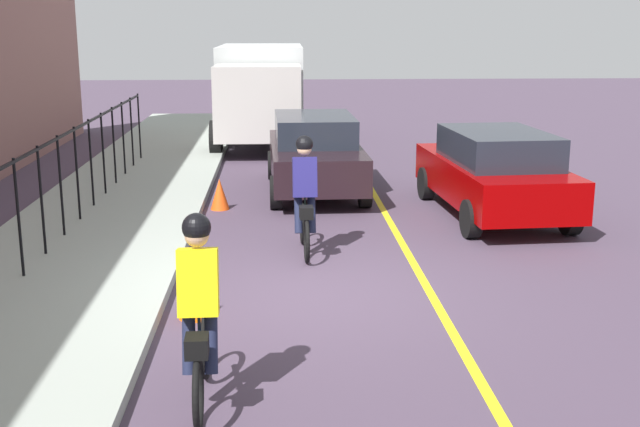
{
  "coord_description": "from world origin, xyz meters",
  "views": [
    {
      "loc": [
        -9.97,
        0.37,
        3.46
      ],
      "look_at": [
        0.3,
        -0.17,
        1.0
      ],
      "focal_mm": 45.02,
      "sensor_mm": 36.0,
      "label": 1
    }
  ],
  "objects_px": {
    "traffic_cone_near": "(220,194)",
    "traffic_cone_far": "(193,294)",
    "cyclist_lead": "(305,196)",
    "cyclist_follow": "(199,312)",
    "patrol_sedan": "(494,172)",
    "parked_sedan_rear": "(315,152)",
    "box_truck_background": "(261,89)"
  },
  "relations": [
    {
      "from": "patrol_sedan",
      "to": "box_truck_background",
      "type": "distance_m",
      "value": 10.43
    },
    {
      "from": "box_truck_background",
      "to": "parked_sedan_rear",
      "type": "bearing_deg",
      "value": 10.46
    },
    {
      "from": "cyclist_lead",
      "to": "cyclist_follow",
      "type": "bearing_deg",
      "value": 165.71
    },
    {
      "from": "traffic_cone_far",
      "to": "box_truck_background",
      "type": "bearing_deg",
      "value": -2.21
    },
    {
      "from": "cyclist_lead",
      "to": "parked_sedan_rear",
      "type": "relative_size",
      "value": 0.41
    },
    {
      "from": "patrol_sedan",
      "to": "traffic_cone_far",
      "type": "bearing_deg",
      "value": 131.33
    },
    {
      "from": "cyclist_lead",
      "to": "patrol_sedan",
      "type": "xyz_separation_m",
      "value": [
        2.31,
        -3.51,
        -0.09
      ]
    },
    {
      "from": "cyclist_lead",
      "to": "traffic_cone_far",
      "type": "bearing_deg",
      "value": 150.22
    },
    {
      "from": "cyclist_follow",
      "to": "patrol_sedan",
      "type": "bearing_deg",
      "value": -34.1
    },
    {
      "from": "traffic_cone_near",
      "to": "traffic_cone_far",
      "type": "distance_m",
      "value": 5.75
    },
    {
      "from": "traffic_cone_near",
      "to": "traffic_cone_far",
      "type": "bearing_deg",
      "value": -179.22
    },
    {
      "from": "parked_sedan_rear",
      "to": "traffic_cone_near",
      "type": "height_order",
      "value": "parked_sedan_rear"
    },
    {
      "from": "cyclist_lead",
      "to": "parked_sedan_rear",
      "type": "height_order",
      "value": "cyclist_lead"
    },
    {
      "from": "parked_sedan_rear",
      "to": "box_truck_background",
      "type": "xyz_separation_m",
      "value": [
        7.09,
        1.24,
        0.73
      ]
    },
    {
      "from": "box_truck_background",
      "to": "traffic_cone_far",
      "type": "distance_m",
      "value": 14.45
    },
    {
      "from": "traffic_cone_near",
      "to": "cyclist_lead",
      "type": "bearing_deg",
      "value": -154.16
    },
    {
      "from": "box_truck_background",
      "to": "traffic_cone_near",
      "type": "relative_size",
      "value": 11.39
    },
    {
      "from": "cyclist_follow",
      "to": "parked_sedan_rear",
      "type": "bearing_deg",
      "value": -10.28
    },
    {
      "from": "patrol_sedan",
      "to": "traffic_cone_far",
      "type": "height_order",
      "value": "patrol_sedan"
    },
    {
      "from": "cyclist_follow",
      "to": "traffic_cone_near",
      "type": "relative_size",
      "value": 3.09
    },
    {
      "from": "cyclist_lead",
      "to": "patrol_sedan",
      "type": "relative_size",
      "value": 0.4
    },
    {
      "from": "cyclist_lead",
      "to": "traffic_cone_near",
      "type": "relative_size",
      "value": 3.09
    },
    {
      "from": "patrol_sedan",
      "to": "box_truck_background",
      "type": "relative_size",
      "value": 0.67
    },
    {
      "from": "cyclist_follow",
      "to": "patrol_sedan",
      "type": "xyz_separation_m",
      "value": [
        7.22,
        -4.63,
        -0.09
      ]
    },
    {
      "from": "patrol_sedan",
      "to": "parked_sedan_rear",
      "type": "bearing_deg",
      "value": 49.49
    },
    {
      "from": "cyclist_follow",
      "to": "traffic_cone_near",
      "type": "xyz_separation_m",
      "value": [
        8.01,
        0.38,
        -0.62
      ]
    },
    {
      "from": "box_truck_background",
      "to": "traffic_cone_far",
      "type": "xyz_separation_m",
      "value": [
        -14.39,
        0.55,
        -1.24
      ]
    },
    {
      "from": "cyclist_lead",
      "to": "patrol_sedan",
      "type": "bearing_deg",
      "value": -58.07
    },
    {
      "from": "traffic_cone_near",
      "to": "box_truck_background",
      "type": "bearing_deg",
      "value": -4.19
    },
    {
      "from": "patrol_sedan",
      "to": "box_truck_background",
      "type": "xyz_separation_m",
      "value": [
        9.44,
        4.38,
        0.73
      ]
    },
    {
      "from": "parked_sedan_rear",
      "to": "traffic_cone_near",
      "type": "relative_size",
      "value": 7.52
    },
    {
      "from": "traffic_cone_near",
      "to": "patrol_sedan",
      "type": "bearing_deg",
      "value": -99.05
    }
  ]
}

